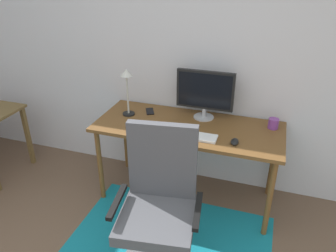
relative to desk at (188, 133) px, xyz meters
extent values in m
cube|color=silver|center=(-0.17, 0.40, 0.62)|extent=(6.00, 0.10, 2.60)
cube|color=brown|center=(0.00, 0.00, 0.06)|extent=(1.60, 0.67, 0.03)
cylinder|color=brown|center=(-0.74, -0.27, -0.32)|extent=(0.04, 0.04, 0.72)
cylinder|color=brown|center=(0.74, -0.27, -0.32)|extent=(0.04, 0.04, 0.72)
cylinder|color=brown|center=(-0.74, 0.27, -0.32)|extent=(0.04, 0.04, 0.72)
cylinder|color=brown|center=(0.74, 0.27, -0.32)|extent=(0.04, 0.04, 0.72)
cylinder|color=#B2B2B7|center=(0.09, 0.19, 0.08)|extent=(0.18, 0.18, 0.01)
cylinder|color=#B2B2B7|center=(0.09, 0.19, 0.12)|extent=(0.04, 0.04, 0.08)
cube|color=black|center=(0.09, 0.19, 0.33)|extent=(0.50, 0.04, 0.34)
cube|color=black|center=(0.09, 0.17, 0.33)|extent=(0.46, 0.00, 0.30)
cube|color=white|center=(0.07, -0.18, 0.08)|extent=(0.43, 0.13, 0.02)
ellipsoid|color=black|center=(0.42, -0.19, 0.09)|extent=(0.06, 0.10, 0.03)
cylinder|color=#7C3A8B|center=(0.69, 0.18, 0.11)|extent=(0.09, 0.09, 0.09)
cube|color=black|center=(-0.41, 0.16, 0.08)|extent=(0.12, 0.16, 0.01)
cylinder|color=black|center=(-0.58, 0.04, 0.08)|extent=(0.11, 0.11, 0.01)
cylinder|color=beige|center=(-0.58, 0.04, 0.26)|extent=(0.02, 0.02, 0.35)
cone|color=beige|center=(-0.58, 0.04, 0.47)|extent=(0.11, 0.11, 0.06)
cylinder|color=slate|center=(0.03, -0.88, -0.43)|extent=(0.06, 0.06, 0.39)
cube|color=#4C4C51|center=(0.03, -0.88, -0.20)|extent=(0.56, 0.56, 0.08)
cube|color=#4C4C51|center=(0.00, -0.66, 0.12)|extent=(0.47, 0.13, 0.56)
cube|color=black|center=(-0.24, -0.92, -0.09)|extent=(0.09, 0.35, 0.03)
cube|color=black|center=(0.29, -0.84, -0.09)|extent=(0.09, 0.35, 0.03)
cube|color=brown|center=(-1.76, 0.01, -0.35)|extent=(0.04, 0.04, 0.67)
camera|label=1|loc=(0.62, -2.43, 1.35)|focal=35.04mm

